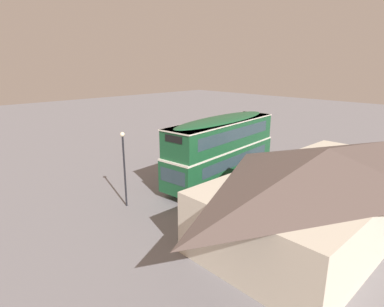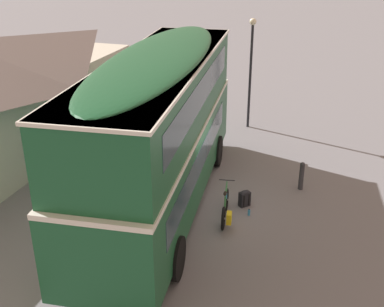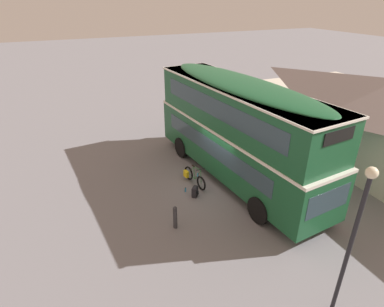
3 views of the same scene
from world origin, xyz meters
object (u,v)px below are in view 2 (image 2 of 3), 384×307
at_px(backpack_on_ground, 245,198).
at_px(kerb_bollard, 302,175).
at_px(water_bottle_blue_sports, 249,212).
at_px(double_decker_bus, 160,125).
at_px(street_lamp, 251,62).
at_px(touring_bicycle, 226,209).

height_order(backpack_on_ground, kerb_bollard, kerb_bollard).
height_order(water_bottle_blue_sports, kerb_bollard, kerb_bollard).
distance_m(water_bottle_blue_sports, kerb_bollard, 2.51).
height_order(double_decker_bus, street_lamp, double_decker_bus).
bearing_deg(double_decker_bus, kerb_bollard, -59.50).
xyz_separation_m(double_decker_bus, backpack_on_ground, (0.73, -2.42, -2.38)).
xyz_separation_m(touring_bicycle, street_lamp, (7.68, 0.83, 2.49)).
bearing_deg(water_bottle_blue_sports, backpack_on_ground, 25.73).
bearing_deg(double_decker_bus, water_bottle_blue_sports, -85.13).
relative_size(touring_bicycle, kerb_bollard, 1.80).
bearing_deg(double_decker_bus, backpack_on_ground, -73.12).
height_order(water_bottle_blue_sports, street_lamp, street_lamp).
relative_size(double_decker_bus, touring_bicycle, 6.09).
bearing_deg(touring_bicycle, street_lamp, 6.20).
height_order(double_decker_bus, water_bottle_blue_sports, double_decker_bus).
distance_m(backpack_on_ground, kerb_bollard, 2.24).
bearing_deg(backpack_on_ground, water_bottle_blue_sports, -154.27).
distance_m(touring_bicycle, street_lamp, 8.12).
bearing_deg(backpack_on_ground, kerb_bollard, -44.02).
distance_m(double_decker_bus, street_lamp, 7.55).
relative_size(double_decker_bus, water_bottle_blue_sports, 49.87).
bearing_deg(street_lamp, double_decker_bus, 170.75).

